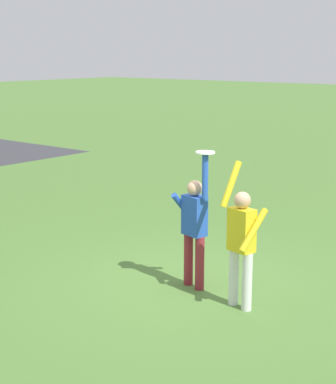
# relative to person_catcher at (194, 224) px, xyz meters

# --- Properties ---
(ground_plane) EXTENTS (120.00, 120.00, 0.00)m
(ground_plane) POSITION_rel_person_catcher_xyz_m (0.10, 0.07, -0.98)
(ground_plane) COLOR #4C7533
(person_catcher) EXTENTS (0.49, 0.58, 2.08)m
(person_catcher) POSITION_rel_person_catcher_xyz_m (0.00, 0.00, 0.00)
(person_catcher) COLOR maroon
(person_catcher) RESTS_ON ground_plane
(person_defender) EXTENTS (0.52, 0.61, 2.04)m
(person_defender) POSITION_rel_person_catcher_xyz_m (-0.22, -0.96, -0.00)
(person_defender) COLOR silver
(person_defender) RESTS_ON ground_plane
(frisbee_disc) EXTENTS (0.28, 0.28, 0.02)m
(frisbee_disc) POSITION_rel_person_catcher_xyz_m (-0.05, -0.22, 1.11)
(frisbee_disc) COLOR white
(frisbee_disc) RESTS_ON person_catcher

